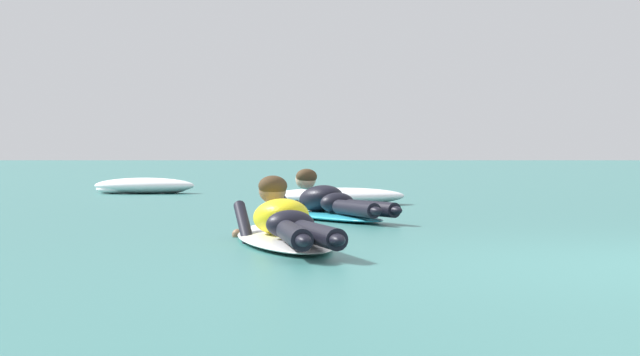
{
  "coord_description": "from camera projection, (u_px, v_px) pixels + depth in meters",
  "views": [
    {
      "loc": [
        -2.35,
        -6.97,
        0.69
      ],
      "look_at": [
        -2.38,
        3.78,
        0.43
      ],
      "focal_mm": 67.34,
      "sensor_mm": 36.0,
      "label": 1
    }
  ],
  "objects": [
    {
      "name": "whitewater_back",
      "position": [
        148.0,
        186.0,
        18.74
      ],
      "size": [
        1.57,
        0.84,
        0.25
      ],
      "color": "white",
      "rests_on": "ground"
    },
    {
      "name": "ground_plane",
      "position": [
        489.0,
        198.0,
        16.97
      ],
      "size": [
        120.0,
        120.0,
        0.0
      ],
      "primitive_type": "plane",
      "color": "#387A75"
    },
    {
      "name": "whitewater_far_band",
      "position": [
        339.0,
        197.0,
        14.8
      ],
      "size": [
        2.02,
        1.49,
        0.22
      ],
      "color": "white",
      "rests_on": "ground"
    },
    {
      "name": "surfer_near",
      "position": [
        288.0,
        227.0,
        8.54
      ],
      "size": [
        1.02,
        2.76,
        0.55
      ],
      "color": "white",
      "rests_on": "ground"
    },
    {
      "name": "surfer_far",
      "position": [
        331.0,
        206.0,
        11.84
      ],
      "size": [
        1.48,
        2.48,
        0.54
      ],
      "color": "#2DB2D1",
      "rests_on": "ground"
    }
  ]
}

